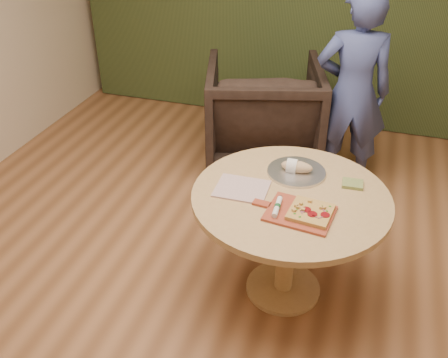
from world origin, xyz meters
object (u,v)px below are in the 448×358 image
Objects in this scene: pizza_paddle at (298,213)px; bread_roll at (295,166)px; flatbread_pizza at (310,212)px; armchair at (264,108)px; person_standing at (352,93)px; serving_tray at (296,172)px; cutlery_roll at (277,207)px; pedestal_table at (289,214)px.

bread_roll reaches higher than pizza_paddle.
flatbread_pizza reaches higher than pizza_paddle.
armchair is at bearing 111.03° from flatbread_pizza.
person_standing is at bearing 150.18° from armchair.
bread_roll is 0.19× the size of armchair.
cutlery_roll is at bearing -93.58° from serving_tray.
cutlery_roll is at bearing -92.39° from bread_roll.
armchair reaches higher than bread_roll.
pedestal_table is at bearing -86.36° from serving_tray.
cutlery_roll is 0.42m from serving_tray.
person_standing is (0.24, 1.62, 0.04)m from cutlery_roll.
serving_tray is at bearing 68.39° from person_standing.
pizza_paddle is 0.12m from cutlery_roll.
flatbread_pizza is 1.23× the size of cutlery_roll.
armchair is 0.83m from person_standing.
flatbread_pizza is at bearing -68.56° from bread_roll.
pizza_paddle is 1.89× the size of flatbread_pizza.
flatbread_pizza is at bearing -51.15° from pedestal_table.
person_standing reaches higher than armchair.
flatbread_pizza is at bearing -69.64° from serving_tray.
person_standing is (0.20, 1.43, 0.21)m from pedestal_table.
pedestal_table is 1.46m from person_standing.
pizza_paddle is 0.28× the size of person_standing.
flatbread_pizza is 0.15× the size of person_standing.
pedestal_table is 0.28m from flatbread_pizza.
pedestal_table is 3.22× the size of serving_tray.
person_standing is (0.22, 1.19, 0.03)m from bread_roll.
pizza_paddle is at bearing 2.81° from cutlery_roll.
bread_roll is at bearing 95.74° from pedestal_table.
serving_tray is 1.50m from armchair.
flatbread_pizza is (0.06, 0.00, 0.02)m from pizza_paddle.
pizza_paddle is 0.07m from flatbread_pizza.
armchair is (-0.69, 1.79, -0.27)m from flatbread_pizza.
cutlery_roll is 1.03× the size of bread_roll.
cutlery_roll is at bearing 89.72° from armchair.
armchair reaches higher than serving_tray.
bread_roll is at bearing 111.44° from flatbread_pizza.
armchair is (-0.55, 1.62, -0.10)m from pedestal_table.
flatbread_pizza reaches higher than serving_tray.
pizza_paddle reaches higher than pedestal_table.
pizza_paddle is at bearing 93.12° from armchair.
cutlery_roll is at bearing 70.10° from person_standing.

